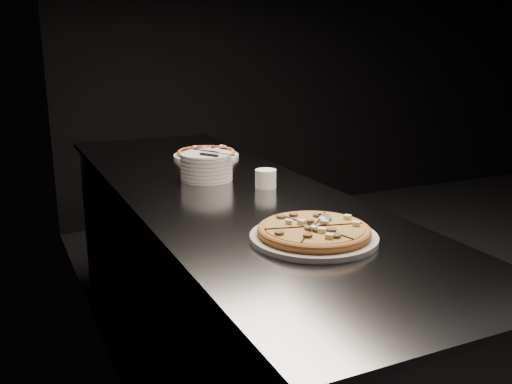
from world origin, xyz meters
name	(u,v)px	position (x,y,z in m)	size (l,w,h in m)	color
wall_left	(116,58)	(-2.50, 0.00, 1.40)	(0.02, 5.00, 2.80)	black
wall_back	(341,46)	(0.00, 2.50, 1.40)	(5.00, 0.02, 2.80)	black
counter	(226,302)	(-2.13, 0.00, 0.46)	(0.74, 2.44, 0.92)	slate
pizza_mushroom	(314,233)	(-2.12, -0.63, 0.94)	(0.38, 0.38, 0.04)	silver
pizza_tomato	(206,153)	(-1.99, 0.57, 0.94)	(0.33, 0.33, 0.04)	silver
plate_stack	(206,166)	(-2.14, 0.17, 0.97)	(0.20, 0.20, 0.11)	silver
cutlery	(209,153)	(-2.13, 0.15, 1.03)	(0.10, 0.21, 0.01)	silver
ramekin	(266,178)	(-1.98, -0.05, 0.96)	(0.08, 0.08, 0.07)	silver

